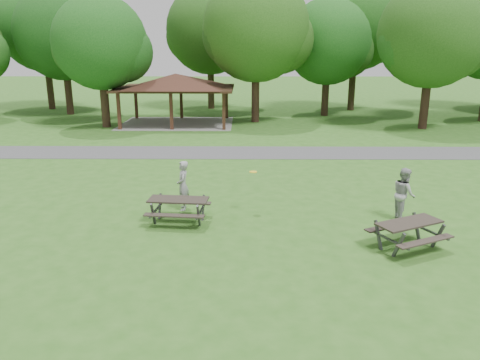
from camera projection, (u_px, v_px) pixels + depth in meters
The scene contains 16 objects.
ground at pixel (202, 266), 12.75m from camera, with size 160.00×160.00×0.00m, color #2E621C.
asphalt_path at pixel (224, 152), 26.20m from camera, with size 120.00×3.20×0.02m, color #454548.
pavilion at pixel (176, 83), 34.99m from camera, with size 8.60×7.01×3.76m.
tree_row_c at pixel (64, 36), 38.94m from camera, with size 8.19×7.80×10.67m.
tree_row_d at pixel (102, 45), 32.86m from camera, with size 6.93×6.60×9.27m.
tree_row_e at pixel (257, 31), 34.88m from camera, with size 8.40×8.00×11.02m.
tree_row_f at pixel (329, 45), 38.45m from camera, with size 7.35×7.00×9.55m.
tree_row_g at pixel (433, 37), 32.02m from camera, with size 7.77×7.40×10.25m.
tree_deep_a at pixel (45, 30), 42.16m from camera, with size 8.40×8.00×11.38m.
tree_deep_b at pixel (211, 33), 42.57m from camera, with size 8.40×8.00×11.13m.
tree_deep_c at pixel (357, 26), 41.34m from camera, with size 8.82×8.40×11.90m.
picnic_table_middle at pixel (178, 204), 15.76m from camera, with size 2.13×1.78×0.86m.
picnic_table_far at pixel (409, 228), 13.71m from camera, with size 2.49×2.31×0.86m.
frisbee_in_flight at pixel (253, 172), 16.45m from camera, with size 0.36×0.36×0.02m.
frisbee_thrower at pixel (183, 186), 16.92m from camera, with size 0.66×0.44×1.82m, color #939396.
frisbee_catcher at pixel (404, 194), 16.01m from camera, with size 0.88×0.69×1.82m, color #A5A5A7.
Camera 1 is at (1.14, -11.58, 5.81)m, focal length 35.00 mm.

